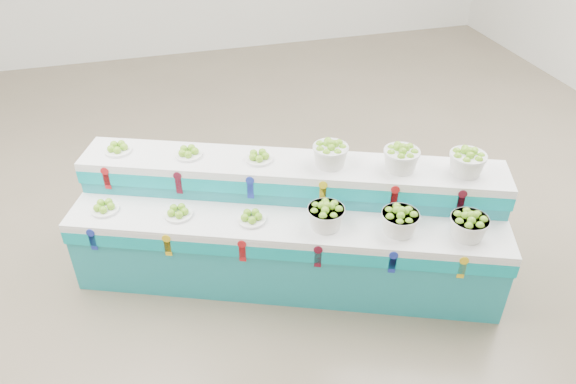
{
  "coord_description": "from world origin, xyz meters",
  "views": [
    {
      "loc": [
        -1.16,
        -4.19,
        3.48
      ],
      "look_at": [
        -0.17,
        -0.64,
        0.87
      ],
      "focal_mm": 34.28,
      "sensor_mm": 36.0,
      "label": 1
    }
  ],
  "objects_px": {
    "basket_lower_left": "(326,215)",
    "basket_upper_right": "(467,161)",
    "plate_upper_mid": "(188,152)",
    "display_stand": "(288,226)"
  },
  "relations": [
    {
      "from": "basket_lower_left",
      "to": "basket_upper_right",
      "type": "bearing_deg",
      "value": 0.05
    },
    {
      "from": "basket_lower_left",
      "to": "plate_upper_mid",
      "type": "relative_size",
      "value": 1.25
    },
    {
      "from": "plate_upper_mid",
      "to": "basket_upper_right",
      "type": "distance_m",
      "value": 2.31
    },
    {
      "from": "display_stand",
      "to": "basket_upper_right",
      "type": "bearing_deg",
      "value": 8.91
    },
    {
      "from": "basket_lower_left",
      "to": "basket_upper_right",
      "type": "height_order",
      "value": "basket_upper_right"
    },
    {
      "from": "plate_upper_mid",
      "to": "basket_lower_left",
      "type": "bearing_deg",
      "value": -42.44
    },
    {
      "from": "plate_upper_mid",
      "to": "basket_upper_right",
      "type": "relative_size",
      "value": 0.8
    },
    {
      "from": "display_stand",
      "to": "plate_upper_mid",
      "type": "xyz_separation_m",
      "value": [
        -0.73,
        0.54,
        0.55
      ]
    },
    {
      "from": "display_stand",
      "to": "plate_upper_mid",
      "type": "height_order",
      "value": "plate_upper_mid"
    },
    {
      "from": "basket_upper_right",
      "to": "display_stand",
      "type": "bearing_deg",
      "value": 166.84
    }
  ]
}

